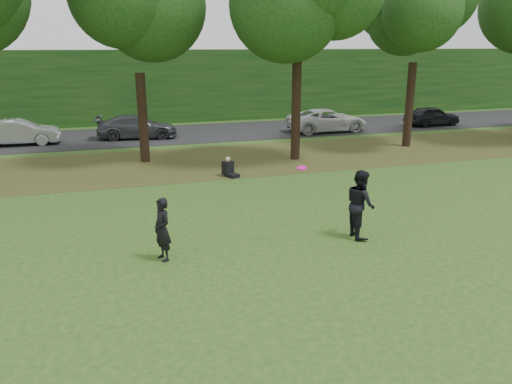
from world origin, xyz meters
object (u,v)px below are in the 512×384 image
frisbee (302,168)px  player_right (360,204)px  player_left (162,229)px  seated_person (229,169)px

frisbee → player_right: bearing=-2.4°
player_left → seated_person: bearing=134.1°
player_right → player_left: bearing=94.9°
seated_person → player_right: bearing=-100.9°
frisbee → player_left: bearing=-179.3°
player_left → frisbee: (3.81, 0.05, 1.33)m
player_right → seated_person: (-1.90, 7.77, -0.68)m
player_left → frisbee: size_ratio=4.47×
player_left → seated_person: size_ratio=1.99×
player_left → player_right: size_ratio=0.84×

